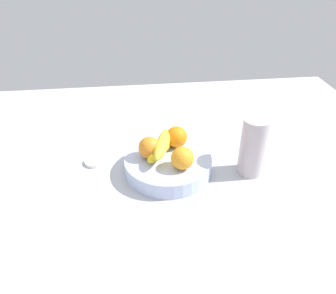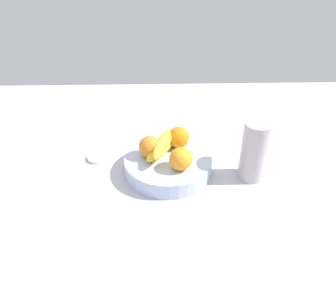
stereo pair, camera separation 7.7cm
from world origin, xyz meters
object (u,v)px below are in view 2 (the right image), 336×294
(orange_front_right, at_px, (179,137))
(banana_bunch, at_px, (163,146))
(orange_front_left, at_px, (181,159))
(fruit_bowl, at_px, (168,164))
(orange_center, at_px, (150,147))
(jar_lid, at_px, (98,157))
(thermos_tumbler, at_px, (254,151))

(orange_front_right, relative_size, banana_bunch, 0.37)
(orange_front_left, height_order, orange_front_right, same)
(fruit_bowl, xyz_separation_m, orange_center, (0.06, -0.01, 0.06))
(banana_bunch, bearing_deg, fruit_bowl, 125.85)
(orange_front_left, xyz_separation_m, banana_bunch, (0.05, -0.08, -0.00))
(orange_front_right, height_order, jar_lid, orange_front_right)
(orange_center, bearing_deg, thermos_tumbler, 171.49)
(orange_front_left, height_order, jar_lid, orange_front_left)
(orange_front_right, xyz_separation_m, thermos_tumbler, (-0.22, 0.10, 0.01))
(orange_front_left, relative_size, thermos_tumbler, 0.36)
(orange_front_left, relative_size, orange_front_right, 1.00)
(fruit_bowl, height_order, orange_center, orange_center)
(fruit_bowl, bearing_deg, orange_front_right, -119.03)
(fruit_bowl, xyz_separation_m, thermos_tumbler, (-0.25, 0.03, 0.07))
(thermos_tumbler, bearing_deg, orange_front_left, 5.17)
(fruit_bowl, distance_m, thermos_tumbler, 0.26)
(fruit_bowl, relative_size, orange_center, 3.96)
(orange_front_right, bearing_deg, fruit_bowl, 60.97)
(orange_center, xyz_separation_m, thermos_tumbler, (-0.31, 0.05, 0.01))
(orange_front_right, xyz_separation_m, orange_center, (0.09, 0.05, 0.00))
(thermos_tumbler, bearing_deg, orange_center, -8.51)
(orange_front_left, bearing_deg, banana_bunch, -55.97)
(orange_center, distance_m, banana_bunch, 0.04)
(fruit_bowl, relative_size, jar_lid, 4.11)
(orange_front_left, height_order, banana_bunch, orange_front_left)
(orange_front_left, relative_size, orange_center, 1.00)
(jar_lid, bearing_deg, orange_front_right, 178.29)
(orange_front_left, distance_m, banana_bunch, 0.09)
(orange_center, distance_m, thermos_tumbler, 0.31)
(fruit_bowl, distance_m, banana_bunch, 0.06)
(banana_bunch, bearing_deg, jar_lid, -12.84)
(fruit_bowl, xyz_separation_m, banana_bunch, (0.02, -0.02, 0.06))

